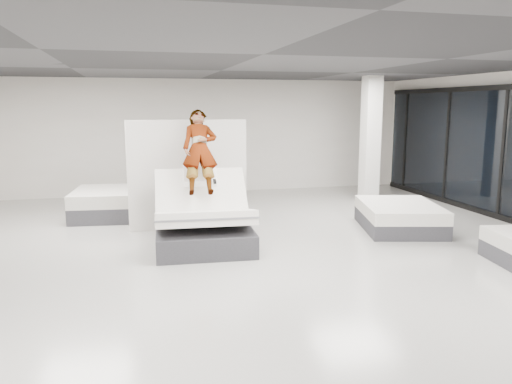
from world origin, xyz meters
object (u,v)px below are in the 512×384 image
flat_bed_right_far (399,216)px  remote (215,181)px  column (370,140)px  flat_bed_left_far (127,203)px  person (200,167)px  divider_panel (188,174)px  hero_bed (203,222)px

flat_bed_right_far → remote: bearing=-176.5°
flat_bed_right_far → column: 3.18m
flat_bed_left_far → column: size_ratio=0.76×
flat_bed_right_far → flat_bed_left_far: size_ratio=0.91×
person → flat_bed_left_far: (-1.36, 2.40, -1.06)m
remote → column: bearing=37.1°
column → remote: bearing=-146.1°
person → remote: (0.20, -0.36, -0.22)m
divider_panel → flat_bed_right_far: divider_panel is taller
hero_bed → divider_panel: divider_panel is taller
person → column: (4.70, 2.67, 0.23)m
flat_bed_right_far → person: bearing=178.1°
flat_bed_right_far → flat_bed_left_far: bearing=154.7°
divider_panel → flat_bed_left_far: 2.00m
divider_panel → column: size_ratio=0.75×
person → flat_bed_left_far: 2.96m
hero_bed → person: (0.02, 0.33, 0.95)m
flat_bed_left_far → divider_panel: bearing=-46.9°
remote → divider_panel: 1.45m
person → remote: size_ratio=12.56×
hero_bed → column: size_ratio=0.71×
column → divider_panel: bearing=-161.5°
hero_bed → person: person is taller
flat_bed_right_far → flat_bed_left_far: (-5.36, 2.53, 0.05)m
flat_bed_right_far → flat_bed_left_far: flat_bed_left_far is taller
divider_panel → column: 5.09m
remote → flat_bed_left_far: bearing=122.6°
column → person: bearing=-150.4°
remote → divider_panel: divider_panel is taller
hero_bed → flat_bed_right_far: hero_bed is taller
person → divider_panel: bearing=98.8°
flat_bed_right_far → divider_panel: bearing=163.9°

